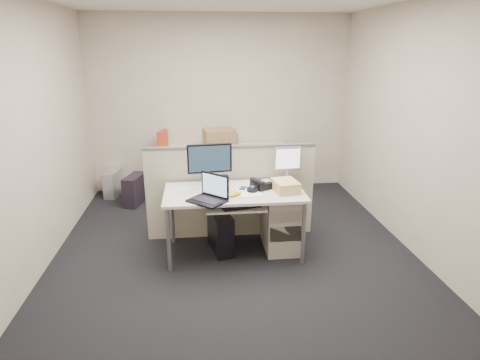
{
  "coord_description": "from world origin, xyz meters",
  "views": [
    {
      "loc": [
        -0.38,
        -4.04,
        2.21
      ],
      "look_at": [
        0.08,
        0.15,
        0.81
      ],
      "focal_mm": 30.0,
      "sensor_mm": 36.0,
      "label": 1
    }
  ],
  "objects": [
    {
      "name": "back_counter",
      "position": [
        0.0,
        1.93,
        0.36
      ],
      "size": [
        2.0,
        0.6,
        0.72
      ],
      "primitive_type": "cube",
      "color": "#A9A193",
      "rests_on": "floor"
    },
    {
      "name": "floor",
      "position": [
        0.0,
        0.0,
        -0.01
      ],
      "size": [
        4.0,
        4.5,
        0.01
      ],
      "primitive_type": "cube",
      "color": "black",
      "rests_on": "ground"
    },
    {
      "name": "monitor_small",
      "position": [
        0.65,
        0.32,
        0.92
      ],
      "size": [
        0.32,
        0.17,
        0.39
      ],
      "primitive_type": "cube",
      "rotation": [
        0.0,
        0.0,
        0.04
      ],
      "color": "#B7B7BC",
      "rests_on": "desk"
    },
    {
      "name": "travel_mug",
      "position": [
        -0.1,
        0.02,
        0.81
      ],
      "size": [
        0.09,
        0.09,
        0.16
      ],
      "primitive_type": "cylinder",
      "rotation": [
        0.0,
        0.0,
        -0.13
      ],
      "color": "black",
      "rests_on": "desk"
    },
    {
      "name": "paper_stack",
      "position": [
        0.15,
        -0.08,
        0.74
      ],
      "size": [
        0.27,
        0.32,
        0.01
      ],
      "primitive_type": "cube",
      "rotation": [
        0.0,
        0.0,
        0.17
      ],
      "color": "white",
      "rests_on": "desk"
    },
    {
      "name": "keyboard_tray",
      "position": [
        0.0,
        -0.18,
        0.62
      ],
      "size": [
        0.62,
        0.32,
        0.02
      ],
      "primitive_type": "cube",
      "color": "white",
      "rests_on": "desk"
    },
    {
      "name": "laptop",
      "position": [
        -0.3,
        -0.28,
        0.86
      ],
      "size": [
        0.44,
        0.43,
        0.26
      ],
      "primitive_type": "cube",
      "rotation": [
        0.0,
        0.0,
        -0.74
      ],
      "color": "black",
      "rests_on": "desk"
    },
    {
      "name": "wall_front",
      "position": [
        0.0,
        -2.25,
        1.35
      ],
      "size": [
        4.0,
        0.02,
        2.7
      ],
      "primitive_type": "cube",
      "color": "beige",
      "rests_on": "ground"
    },
    {
      "name": "wall_left",
      "position": [
        -2.0,
        0.0,
        1.35
      ],
      "size": [
        0.02,
        4.5,
        2.7
      ],
      "primitive_type": "cube",
      "color": "beige",
      "rests_on": "ground"
    },
    {
      "name": "keyboard",
      "position": [
        0.05,
        -0.22,
        0.64
      ],
      "size": [
        0.43,
        0.23,
        0.02
      ],
      "primitive_type": "cube",
      "rotation": [
        0.0,
        0.0,
        0.21
      ],
      "color": "black",
      "rests_on": "keyboard_tray"
    },
    {
      "name": "wall_back",
      "position": [
        0.0,
        2.25,
        1.35
      ],
      "size": [
        4.0,
        0.02,
        2.7
      ],
      "primitive_type": "cube",
      "color": "beige",
      "rests_on": "ground"
    },
    {
      "name": "cellphone",
      "position": [
        0.1,
        0.05,
        0.74
      ],
      "size": [
        0.1,
        0.13,
        0.02
      ],
      "primitive_type": "cube",
      "rotation": [
        0.0,
        0.0,
        -0.34
      ],
      "color": "black",
      "rests_on": "desk"
    },
    {
      "name": "pc_tower_spare_dark",
      "position": [
        -1.31,
        1.63,
        0.22
      ],
      "size": [
        0.31,
        0.5,
        0.43
      ],
      "primitive_type": "cube",
      "rotation": [
        0.0,
        0.0,
        -0.29
      ],
      "color": "black",
      "rests_on": "floor"
    },
    {
      "name": "sticky_pad",
      "position": [
        -0.05,
        0.0,
        0.74
      ],
      "size": [
        0.09,
        0.09,
        0.01
      ],
      "primitive_type": "cube",
      "rotation": [
        0.0,
        0.0,
        0.27
      ],
      "color": "yellow",
      "rests_on": "desk"
    },
    {
      "name": "cubicle_partition",
      "position": [
        0.0,
        0.45,
        0.55
      ],
      "size": [
        2.0,
        0.06,
        1.1
      ],
      "primitive_type": "cube",
      "color": "beige",
      "rests_on": "floor"
    },
    {
      "name": "red_binder",
      "position": [
        -0.9,
        2.03,
        0.86
      ],
      "size": [
        0.15,
        0.32,
        0.29
      ],
      "primitive_type": "cube",
      "rotation": [
        0.0,
        0.0,
        -0.25
      ],
      "color": "#BB331B",
      "rests_on": "back_counter"
    },
    {
      "name": "drawer_pedestal",
      "position": [
        0.55,
        0.05,
        0.33
      ],
      "size": [
        0.4,
        0.55,
        0.65
      ],
      "primitive_type": "cube",
      "color": "#A9A193",
      "rests_on": "floor"
    },
    {
      "name": "banana",
      "position": [
        0.0,
        -0.15,
        0.75
      ],
      "size": [
        0.17,
        0.15,
        0.04
      ],
      "primitive_type": "ellipsoid",
      "rotation": [
        0.0,
        0.0,
        0.7
      ],
      "color": "gold",
      "rests_on": "desk"
    },
    {
      "name": "manila_folders",
      "position": [
        0.55,
        -0.05,
        0.79
      ],
      "size": [
        0.28,
        0.34,
        0.12
      ],
      "primitive_type": "cube",
      "rotation": [
        0.0,
        0.0,
        0.14
      ],
      "color": "#D6BE7A",
      "rests_on": "desk"
    },
    {
      "name": "desk_phone",
      "position": [
        0.33,
        0.08,
        0.77
      ],
      "size": [
        0.29,
        0.28,
        0.07
      ],
      "primitive_type": "cube",
      "rotation": [
        0.0,
        0.0,
        0.48
      ],
      "color": "black",
      "rests_on": "desk"
    },
    {
      "name": "cardboard_box_left",
      "position": [
        -0.05,
        1.81,
        0.89
      ],
      "size": [
        0.5,
        0.41,
        0.34
      ],
      "primitive_type": "cube",
      "rotation": [
        0.0,
        0.0,
        0.17
      ],
      "color": "olive",
      "rests_on": "back_counter"
    },
    {
      "name": "cardboard_box_right",
      "position": [
        0.07,
        2.05,
        0.84
      ],
      "size": [
        0.35,
        0.28,
        0.23
      ],
      "primitive_type": "cube",
      "rotation": [
        0.0,
        0.0,
        0.1
      ],
      "color": "olive",
      "rests_on": "back_counter"
    },
    {
      "name": "pc_tower_spare_silver",
      "position": [
        -1.7,
        2.03,
        0.2
      ],
      "size": [
        0.25,
        0.45,
        0.4
      ],
      "primitive_type": "cube",
      "rotation": [
        0.0,
        0.0,
        -0.19
      ],
      "color": "#B7B7BC",
      "rests_on": "floor"
    },
    {
      "name": "pc_tower_desk",
      "position": [
        -0.15,
        0.07,
        0.23
      ],
      "size": [
        0.28,
        0.52,
        0.46
      ],
      "primitive_type": "cube",
      "rotation": [
        0.0,
        0.0,
        0.19
      ],
      "color": "black",
      "rests_on": "floor"
    },
    {
      "name": "trackball",
      "position": [
        0.19,
        -0.05,
        0.75
      ],
      "size": [
        0.14,
        0.14,
        0.05
      ],
      "primitive_type": "cylinder",
      "rotation": [
        0.0,
        0.0,
        -0.19
      ],
      "color": "black",
      "rests_on": "desk"
    },
    {
      "name": "monitor_main",
      "position": [
        -0.25,
        0.18,
        0.97
      ],
      "size": [
        0.5,
        0.24,
        0.49
      ],
      "primitive_type": "cube",
      "rotation": [
        0.0,
        0.0,
        0.1
      ],
      "color": "black",
      "rests_on": "desk"
    },
    {
      "name": "desk",
      "position": [
        0.0,
        0.0,
        0.66
      ],
      "size": [
        1.5,
        0.75,
        0.73
      ],
      "color": "white",
      "rests_on": "floor"
    },
    {
      "name": "wall_right",
      "position": [
        2.0,
        0.0,
        1.35
      ],
      "size": [
        0.02,
        4.5,
        2.7
      ],
      "primitive_type": "cube",
      "color": "beige",
      "rests_on": "ground"
    }
  ]
}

